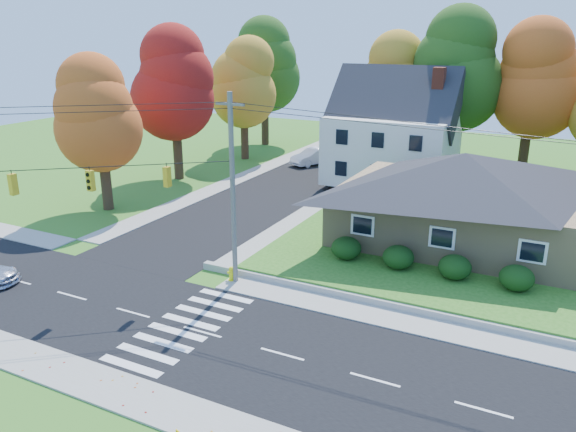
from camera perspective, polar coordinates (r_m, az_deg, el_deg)
name	(u,v)px	position (r m, az deg, el deg)	size (l,w,h in m)	color
ground	(202,332)	(25.74, -8.69, -11.61)	(120.00, 120.00, 0.00)	#3D7923
road_main	(202,332)	(25.74, -8.69, -11.59)	(90.00, 8.00, 0.02)	black
road_cross	(297,181)	(50.51, 0.89, 3.59)	(8.00, 44.00, 0.02)	black
sidewalk_north	(258,288)	(29.44, -3.05, -7.33)	(90.00, 2.00, 0.08)	#9C9A90
sidewalk_south	(124,393)	(22.51, -16.35, -16.86)	(90.00, 2.00, 0.08)	#9C9A90
lawn	(549,230)	(40.92, 24.97, -1.32)	(30.00, 30.00, 0.50)	#3D7923
ranch_house	(462,196)	(35.67, 17.22, 1.99)	(14.60, 10.60, 5.40)	tan
colonial_house	(393,134)	(48.55, 10.63, 8.21)	(10.40, 8.40, 9.60)	silver
hedge_row	(426,262)	(30.65, 13.84, -4.55)	(10.70, 1.70, 1.27)	#163A10
traffic_infrastructure	(212,214)	(24.76, -7.73, 0.25)	(38.10, 10.66, 10.00)	#666059
tree_lot_0	(393,82)	(54.38, 10.61, 13.21)	(6.72, 6.72, 12.51)	#3F2A19
tree_lot_1	(458,70)	(51.93, 16.91, 13.99)	(7.84, 7.84, 14.60)	#3F2A19
tree_lot_2	(533,80)	(52.22, 23.66, 12.57)	(7.28, 7.28, 13.56)	#3F2A19
tree_west_0	(99,114)	(43.03, -18.66, 9.81)	(6.16, 6.16, 11.47)	#3F2A19
tree_west_1	(174,84)	(50.99, -11.55, 13.02)	(7.28, 7.28, 13.56)	#3F2A19
tree_west_2	(243,83)	(58.69, -4.56, 13.30)	(6.72, 6.72, 12.51)	#3F2A19
tree_west_3	(264,66)	(66.50, -2.42, 15.03)	(7.84, 7.84, 14.60)	#3F2A19
white_car	(314,157)	(56.77, 2.61, 6.06)	(1.72, 4.94, 1.63)	silver
fire_hydrant	(231,274)	(30.24, -5.77, -5.92)	(0.48, 0.38, 0.85)	yellow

